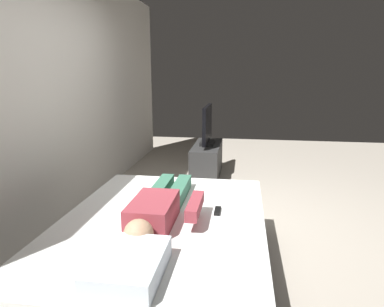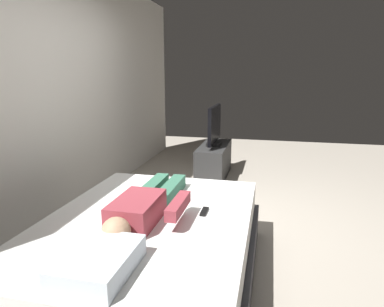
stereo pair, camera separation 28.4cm
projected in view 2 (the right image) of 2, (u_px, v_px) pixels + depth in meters
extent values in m
plane|color=#ADA393|center=(227.00, 231.00, 3.43)|extent=(10.00, 10.00, 0.00)
cube|color=silver|center=(76.00, 87.00, 3.89)|extent=(6.40, 0.10, 2.80)
cube|color=#333338|center=(149.00, 266.00, 2.54)|extent=(2.08, 1.52, 0.30)
cube|color=white|center=(148.00, 233.00, 2.48)|extent=(2.00, 1.44, 0.24)
cube|color=white|center=(99.00, 262.00, 1.76)|extent=(0.48, 0.34, 0.12)
cube|color=#993842|center=(137.00, 211.00, 2.34)|extent=(0.48, 0.28, 0.18)
sphere|color=tan|center=(116.00, 232.00, 2.03)|extent=(0.18, 0.18, 0.18)
cube|color=#387056|center=(170.00, 191.00, 2.84)|extent=(0.60, 0.11, 0.11)
cube|color=#387056|center=(152.00, 189.00, 2.88)|extent=(0.60, 0.11, 0.11)
cube|color=#993842|center=(178.00, 206.00, 2.33)|extent=(0.40, 0.08, 0.08)
cube|color=black|center=(204.00, 211.00, 2.53)|extent=(0.15, 0.04, 0.02)
cube|color=#2D2D2D|center=(214.00, 161.00, 5.20)|extent=(1.10, 0.40, 0.50)
cube|color=black|center=(214.00, 143.00, 5.13)|extent=(0.32, 0.20, 0.05)
cube|color=black|center=(215.00, 124.00, 5.06)|extent=(0.88, 0.05, 0.54)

